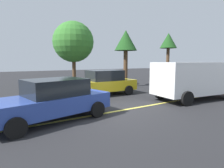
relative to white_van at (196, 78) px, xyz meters
name	(u,v)px	position (x,y,z in m)	size (l,w,h in m)	color
ground_plane	(105,113)	(-6.11, 0.30, -1.27)	(80.00, 80.00, 0.00)	#262628
lane_marking_centre	(154,105)	(-3.11, 0.30, -1.26)	(28.00, 0.16, 0.01)	#E0D14C
white_van	(196,78)	(0.00, 0.00, 0.00)	(5.42, 2.80, 2.20)	white
car_yellow_mid_road	(103,83)	(-3.94, 4.23, -0.43)	(4.60, 2.07, 1.67)	gold
car_blue_far_lane	(52,99)	(-8.25, 0.65, -0.47)	(4.76, 2.71, 1.58)	#2D479E
tree_left_verge	(73,42)	(-3.85, 9.46, 2.67)	(3.57, 3.57, 5.74)	#513823
tree_centre_verge	(126,42)	(-0.11, 6.76, 2.66)	(1.97, 1.97, 4.94)	#513823
tree_right_verge	(168,42)	(8.45, 9.38, 3.34)	(2.07, 2.07, 5.72)	#513823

